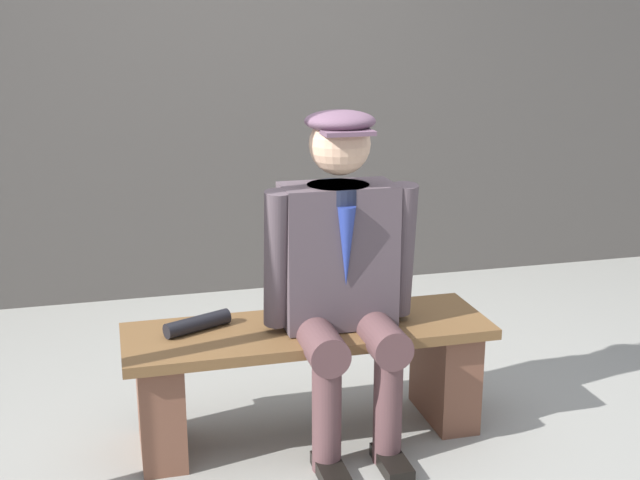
# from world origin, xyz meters

# --- Properties ---
(ground_plane) EXTENTS (30.00, 30.00, 0.00)m
(ground_plane) POSITION_xyz_m (0.00, 0.00, 0.00)
(ground_plane) COLOR gray
(bench) EXTENTS (1.44, 0.45, 0.47)m
(bench) POSITION_xyz_m (0.00, 0.00, 0.29)
(bench) COLOR brown
(bench) RESTS_ON ground
(seated_man) EXTENTS (0.60, 0.58, 1.31)m
(seated_man) POSITION_xyz_m (-0.12, 0.06, 0.73)
(seated_man) COLOR #51444B
(seated_man) RESTS_ON ground
(rolled_magazine) EXTENTS (0.27, 0.17, 0.06)m
(rolled_magazine) POSITION_xyz_m (0.43, -0.06, 0.50)
(rolled_magazine) COLOR black
(rolled_magazine) RESTS_ON bench
(stadium_wall) EXTENTS (12.00, 0.24, 2.08)m
(stadium_wall) POSITION_xyz_m (0.00, -1.98, 1.04)
(stadium_wall) COLOR #4E4A46
(stadium_wall) RESTS_ON ground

